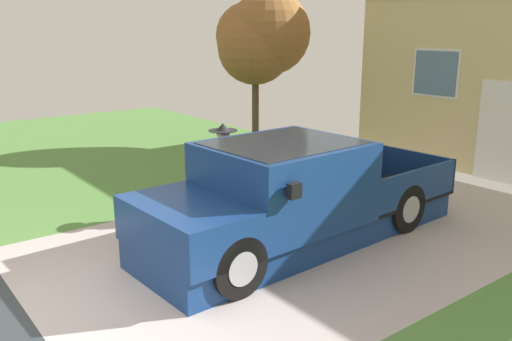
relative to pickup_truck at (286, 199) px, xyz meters
The scene contains 4 objects.
pickup_truck is the anchor object (origin of this frame).
person_with_hat 1.64m from the pickup_truck, behind, with size 0.50×0.50×1.67m.
handbag 1.82m from the pickup_truck, 167.72° to the right, with size 0.31×0.20×0.43m.
front_yard_tree 7.29m from the pickup_truck, 145.43° to the left, with size 2.42×2.46×4.19m.
Camera 1 is at (5.80, -1.30, 3.22)m, focal length 37.72 mm.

